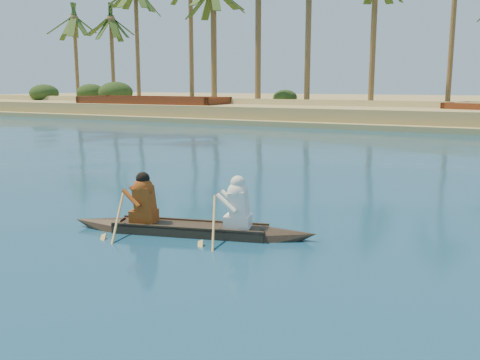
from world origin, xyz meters
The scene contains 2 objects.
canoe centered at (-8.00, -4.00, 0.28)m, with size 5.25×1.95×1.44m.
barge_left centered at (-30.81, 25.97, 0.78)m, with size 13.60×4.99×2.24m.
Camera 1 is at (-2.22, -13.07, 3.08)m, focal length 40.00 mm.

